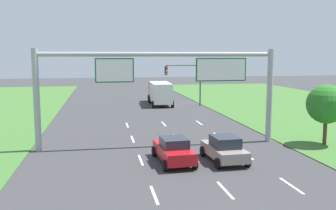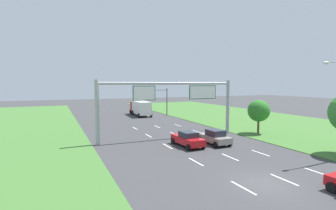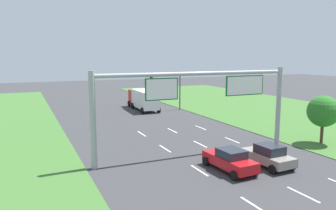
# 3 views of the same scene
# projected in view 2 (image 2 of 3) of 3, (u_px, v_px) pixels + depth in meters

# --- Properties ---
(ground_plane) EXTENTS (200.00, 200.00, 0.00)m
(ground_plane) POSITION_uv_depth(u_px,v_px,m) (264.00, 184.00, 17.28)
(ground_plane) COLOR #38383A
(grass_verge_right) EXTENTS (24.00, 120.00, 0.06)m
(grass_verge_right) POSITION_uv_depth(u_px,v_px,m) (330.00, 133.00, 34.80)
(grass_verge_right) COLOR #3D6B2D
(grass_verge_right) RESTS_ON ground_plane
(lane_dashes_inner_left) EXTENTS (0.14, 44.40, 0.01)m
(lane_dashes_inner_left) POSITION_uv_depth(u_px,v_px,m) (216.00, 173.00, 19.32)
(lane_dashes_inner_left) COLOR white
(lane_dashes_inner_left) RESTS_ON ground_plane
(lane_dashes_inner_right) EXTENTS (0.14, 44.40, 0.01)m
(lane_dashes_inner_right) POSITION_uv_depth(u_px,v_px,m) (253.00, 167.00, 20.72)
(lane_dashes_inner_right) COLOR white
(lane_dashes_inner_right) RESTS_ON ground_plane
(lane_dashes_slip) EXTENTS (0.14, 44.40, 0.01)m
(lane_dashes_slip) POSITION_uv_depth(u_px,v_px,m) (286.00, 162.00, 22.12)
(lane_dashes_slip) COLOR white
(lane_dashes_slip) RESTS_ON ground_plane
(car_near_red) EXTENTS (2.20, 4.43, 1.58)m
(car_near_red) POSITION_uv_depth(u_px,v_px,m) (188.00, 139.00, 27.43)
(car_near_red) COLOR red
(car_near_red) RESTS_ON ground_plane
(car_mid_lane) EXTENTS (2.20, 4.05, 1.60)m
(car_mid_lane) POSITION_uv_depth(u_px,v_px,m) (215.00, 137.00, 28.38)
(car_mid_lane) COLOR gray
(car_mid_lane) RESTS_ON ground_plane
(box_truck) EXTENTS (2.94, 8.52, 2.97)m
(box_truck) POSITION_uv_depth(u_px,v_px,m) (140.00, 108.00, 53.59)
(box_truck) COLOR #B21E19
(box_truck) RESTS_ON ground_plane
(sign_gantry) EXTENTS (17.24, 0.44, 7.00)m
(sign_gantry) POSITION_uv_depth(u_px,v_px,m) (172.00, 98.00, 31.09)
(sign_gantry) COLOR #9EA0A5
(sign_gantry) RESTS_ON ground_plane
(traffic_light_mast) EXTENTS (4.76, 0.49, 5.60)m
(traffic_light_mast) POSITION_uv_depth(u_px,v_px,m) (158.00, 97.00, 52.45)
(traffic_light_mast) COLOR #47494F
(traffic_light_mast) RESTS_ON ground_plane
(roadside_tree_mid) EXTENTS (2.85, 2.85, 4.45)m
(roadside_tree_mid) POSITION_uv_depth(u_px,v_px,m) (259.00, 111.00, 34.18)
(roadside_tree_mid) COLOR #513823
(roadside_tree_mid) RESTS_ON ground_plane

